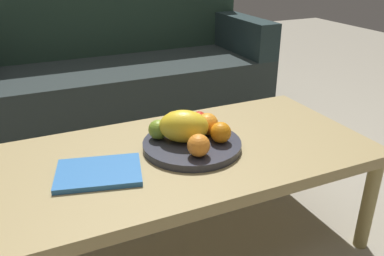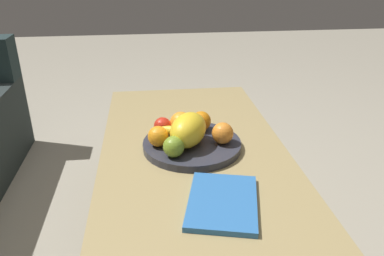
{
  "view_description": "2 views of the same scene",
  "coord_description": "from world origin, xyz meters",
  "px_view_note": "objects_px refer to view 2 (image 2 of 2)",
  "views": [
    {
      "loc": [
        -0.49,
        -1.09,
        1.02
      ],
      "look_at": [
        0.01,
        0.01,
        0.47
      ],
      "focal_mm": 37.44,
      "sensor_mm": 36.0,
      "label": 1
    },
    {
      "loc": [
        -1.13,
        0.14,
        1.01
      ],
      "look_at": [
        0.01,
        0.01,
        0.47
      ],
      "focal_mm": 35.65,
      "sensor_mm": 36.0,
      "label": 2
    }
  ],
  "objects_px": {
    "coffee_table": "(194,160)",
    "orange_back": "(158,136)",
    "melon_large_front": "(188,130)",
    "apple_right": "(163,126)",
    "orange_left": "(223,133)",
    "orange_front": "(201,121)",
    "apple_front": "(174,147)",
    "orange_right": "(181,123)",
    "magazine": "(223,202)",
    "banana_bunch": "(182,135)",
    "fruit_bowl": "(192,145)"
  },
  "relations": [
    {
      "from": "coffee_table",
      "to": "orange_back",
      "type": "distance_m",
      "value": 0.16
    },
    {
      "from": "melon_large_front",
      "to": "apple_right",
      "type": "xyz_separation_m",
      "value": [
        0.09,
        0.08,
        -0.02
      ]
    },
    {
      "from": "orange_left",
      "to": "orange_back",
      "type": "bearing_deg",
      "value": 88.52
    },
    {
      "from": "orange_front",
      "to": "apple_front",
      "type": "distance_m",
      "value": 0.21
    },
    {
      "from": "orange_left",
      "to": "coffee_table",
      "type": "bearing_deg",
      "value": 82.02
    },
    {
      "from": "melon_large_front",
      "to": "orange_right",
      "type": "height_order",
      "value": "melon_large_front"
    },
    {
      "from": "magazine",
      "to": "orange_left",
      "type": "bearing_deg",
      "value": 3.2
    },
    {
      "from": "apple_right",
      "to": "banana_bunch",
      "type": "distance_m",
      "value": 0.1
    },
    {
      "from": "orange_back",
      "to": "magazine",
      "type": "distance_m",
      "value": 0.35
    },
    {
      "from": "fruit_bowl",
      "to": "apple_right",
      "type": "distance_m",
      "value": 0.13
    },
    {
      "from": "coffee_table",
      "to": "magazine",
      "type": "xyz_separation_m",
      "value": [
        -0.32,
        -0.04,
        0.05
      ]
    },
    {
      "from": "orange_back",
      "to": "coffee_table",
      "type": "bearing_deg",
      "value": -86.33
    },
    {
      "from": "orange_front",
      "to": "orange_left",
      "type": "bearing_deg",
      "value": -152.33
    },
    {
      "from": "apple_right",
      "to": "orange_front",
      "type": "bearing_deg",
      "value": -84.17
    },
    {
      "from": "orange_right",
      "to": "apple_front",
      "type": "distance_m",
      "value": 0.17
    },
    {
      "from": "orange_front",
      "to": "apple_front",
      "type": "relative_size",
      "value": 1.04
    },
    {
      "from": "orange_left",
      "to": "orange_right",
      "type": "xyz_separation_m",
      "value": [
        0.1,
        0.13,
        0.0
      ]
    },
    {
      "from": "coffee_table",
      "to": "melon_large_front",
      "type": "height_order",
      "value": "melon_large_front"
    },
    {
      "from": "orange_front",
      "to": "orange_right",
      "type": "xyz_separation_m",
      "value": [
        -0.01,
        0.07,
        0.0
      ]
    },
    {
      "from": "orange_back",
      "to": "orange_left",
      "type": "bearing_deg",
      "value": -91.48
    },
    {
      "from": "orange_front",
      "to": "orange_left",
      "type": "xyz_separation_m",
      "value": [
        -0.11,
        -0.06,
        0.0
      ]
    },
    {
      "from": "coffee_table",
      "to": "fruit_bowl",
      "type": "height_order",
      "value": "fruit_bowl"
    },
    {
      "from": "orange_right",
      "to": "magazine",
      "type": "relative_size",
      "value": 0.31
    },
    {
      "from": "melon_large_front",
      "to": "orange_back",
      "type": "relative_size",
      "value": 2.4
    },
    {
      "from": "orange_back",
      "to": "apple_right",
      "type": "distance_m",
      "value": 0.09
    },
    {
      "from": "coffee_table",
      "to": "fruit_bowl",
      "type": "bearing_deg",
      "value": 30.51
    },
    {
      "from": "orange_back",
      "to": "apple_right",
      "type": "bearing_deg",
      "value": -11.77
    },
    {
      "from": "orange_left",
      "to": "apple_front",
      "type": "distance_m",
      "value": 0.18
    },
    {
      "from": "orange_front",
      "to": "magazine",
      "type": "height_order",
      "value": "orange_front"
    },
    {
      "from": "apple_front",
      "to": "orange_right",
      "type": "bearing_deg",
      "value": -12.9
    },
    {
      "from": "orange_right",
      "to": "banana_bunch",
      "type": "height_order",
      "value": "orange_right"
    },
    {
      "from": "orange_front",
      "to": "magazine",
      "type": "xyz_separation_m",
      "value": [
        -0.41,
        0.0,
        -0.05
      ]
    },
    {
      "from": "banana_bunch",
      "to": "orange_right",
      "type": "bearing_deg",
      "value": -3.27
    },
    {
      "from": "apple_front",
      "to": "orange_left",
      "type": "bearing_deg",
      "value": -67.06
    },
    {
      "from": "orange_back",
      "to": "banana_bunch",
      "type": "bearing_deg",
      "value": -82.18
    },
    {
      "from": "melon_large_front",
      "to": "apple_front",
      "type": "distance_m",
      "value": 0.09
    },
    {
      "from": "orange_front",
      "to": "banana_bunch",
      "type": "height_order",
      "value": "orange_front"
    },
    {
      "from": "melon_large_front",
      "to": "orange_left",
      "type": "height_order",
      "value": "melon_large_front"
    },
    {
      "from": "apple_right",
      "to": "banana_bunch",
      "type": "xyz_separation_m",
      "value": [
        -0.08,
        -0.06,
        0.0
      ]
    },
    {
      "from": "apple_front",
      "to": "banana_bunch",
      "type": "bearing_deg",
      "value": -21.0
    },
    {
      "from": "melon_large_front",
      "to": "apple_front",
      "type": "relative_size",
      "value": 2.44
    },
    {
      "from": "melon_large_front",
      "to": "orange_right",
      "type": "xyz_separation_m",
      "value": [
        0.1,
        0.02,
        -0.02
      ]
    },
    {
      "from": "coffee_table",
      "to": "banana_bunch",
      "type": "xyz_separation_m",
      "value": [
        0.0,
        0.04,
        0.1
      ]
    },
    {
      "from": "fruit_bowl",
      "to": "banana_bunch",
      "type": "height_order",
      "value": "banana_bunch"
    },
    {
      "from": "banana_bunch",
      "to": "magazine",
      "type": "distance_m",
      "value": 0.33
    },
    {
      "from": "apple_front",
      "to": "orange_back",
      "type": "bearing_deg",
      "value": 30.4
    },
    {
      "from": "apple_right",
      "to": "magazine",
      "type": "height_order",
      "value": "apple_right"
    },
    {
      "from": "coffee_table",
      "to": "banana_bunch",
      "type": "distance_m",
      "value": 0.1
    },
    {
      "from": "orange_front",
      "to": "orange_right",
      "type": "distance_m",
      "value": 0.07
    },
    {
      "from": "coffee_table",
      "to": "apple_right",
      "type": "height_order",
      "value": "apple_right"
    }
  ]
}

